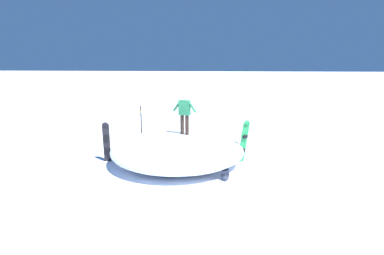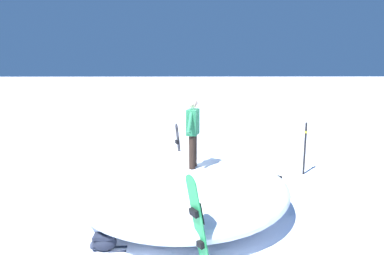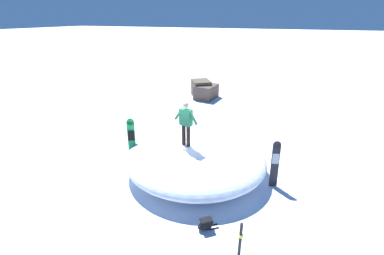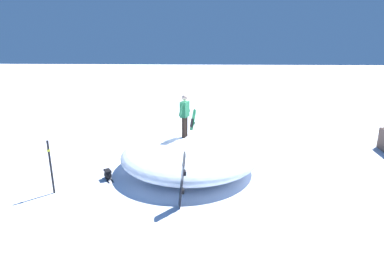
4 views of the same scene
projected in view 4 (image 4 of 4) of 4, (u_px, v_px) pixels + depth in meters
ground at (199, 163)px, 10.66m from camera, size 240.00×240.00×0.00m
snow_mound at (190, 153)px, 10.10m from camera, size 5.65×5.53×1.10m
snowboarder_standing at (185, 113)px, 10.01m from camera, size 0.96×0.31×1.57m
snowboard_primary_upright at (182, 179)px, 7.37m from camera, size 0.31×0.26×1.60m
snowboard_secondary_upright at (192, 127)px, 12.48m from camera, size 0.43×0.45×1.72m
backpack_near at (229, 149)px, 11.78m from camera, size 0.29×0.67×0.31m
backpack_far at (108, 174)px, 9.22m from camera, size 0.56×0.50×0.33m
trail_marker_pole at (51, 166)px, 8.11m from camera, size 0.10×0.10×1.66m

